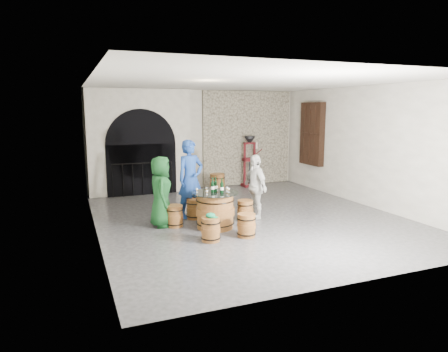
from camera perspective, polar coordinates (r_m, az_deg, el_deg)
name	(u,v)px	position (r m, az deg, el deg)	size (l,w,h in m)	color
ground	(247,217)	(9.76, 3.34, -5.84)	(8.00, 8.00, 0.00)	#2F2F32
wall_back	(197,140)	(13.18, -3.95, 5.22)	(8.00, 8.00, 0.00)	beige
wall_front	(365,178)	(6.10, 19.47, -0.27)	(8.00, 8.00, 0.00)	beige
wall_left	(93,158)	(8.60, -18.25, 2.49)	(8.00, 8.00, 0.00)	beige
wall_right	(366,146)	(11.38, 19.67, 4.02)	(8.00, 8.00, 0.00)	beige
ceiling	(249,82)	(9.43, 3.54, 13.26)	(8.00, 8.00, 0.00)	beige
stone_facing_panel	(247,138)	(13.78, 3.32, 5.41)	(3.20, 0.12, 3.18)	tan
arched_opening	(140,142)	(12.48, -11.94, 4.72)	(3.10, 0.60, 3.19)	beige
shuttered_window	(312,134)	(13.20, 12.44, 5.90)	(0.23, 1.10, 2.00)	black
barrel_table	(215,210)	(8.78, -1.27, -4.92)	(1.03, 1.03, 0.79)	brown
barrel_stool_left	(175,216)	(8.97, -7.07, -5.70)	(0.40, 0.40, 0.48)	brown
barrel_stool_far	(194,209)	(9.56, -4.26, -4.69)	(0.40, 0.40, 0.48)	brown
barrel_stool_right	(245,210)	(9.40, 3.04, -4.93)	(0.40, 0.40, 0.48)	brown
barrel_stool_near_right	(246,225)	(8.22, 3.23, -7.06)	(0.40, 0.40, 0.48)	brown
barrel_stool_near_left	(211,229)	(7.95, -1.92, -7.63)	(0.40, 0.40, 0.48)	brown
green_cap	(211,215)	(7.87, -1.90, -5.66)	(0.23, 0.19, 0.10)	#0B7E4A
person_green	(161,192)	(8.91, -9.00, -2.23)	(0.77, 0.50, 1.57)	#11401A
person_blue	(190,179)	(9.56, -4.81, -0.42)	(0.68, 0.45, 1.87)	navy
person_white	(255,187)	(9.50, 4.46, -1.53)	(0.90, 0.37, 1.53)	beige
wine_bottle_left	(213,186)	(8.67, -1.63, -1.50)	(0.08, 0.08, 0.32)	black
wine_bottle_center	(222,187)	(8.59, -0.31, -1.60)	(0.08, 0.08, 0.32)	black
wine_bottle_right	(215,186)	(8.74, -1.22, -1.41)	(0.08, 0.08, 0.32)	black
tasting_glass_a	(207,192)	(8.46, -2.46, -2.36)	(0.05, 0.05, 0.10)	#B57323
tasting_glass_b	(227,189)	(8.81, 0.43, -1.87)	(0.05, 0.05, 0.10)	#B57323
tasting_glass_c	(207,189)	(8.78, -2.51, -1.91)	(0.05, 0.05, 0.10)	#B57323
tasting_glass_d	(217,188)	(8.92, -1.03, -1.73)	(0.05, 0.05, 0.10)	#B57323
tasting_glass_e	(229,190)	(8.68, 0.67, -2.05)	(0.05, 0.05, 0.10)	#B57323
tasting_glass_f	(197,190)	(8.69, -3.90, -2.05)	(0.05, 0.05, 0.10)	#B57323
side_barrel	(217,184)	(12.21, -0.96, -1.17)	(0.48, 0.48, 0.64)	brown
corking_press	(250,157)	(13.42, 3.67, 2.70)	(0.70, 0.38, 1.71)	#510D13
control_box	(255,145)	(13.83, 4.39, 4.38)	(0.18, 0.10, 0.22)	silver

